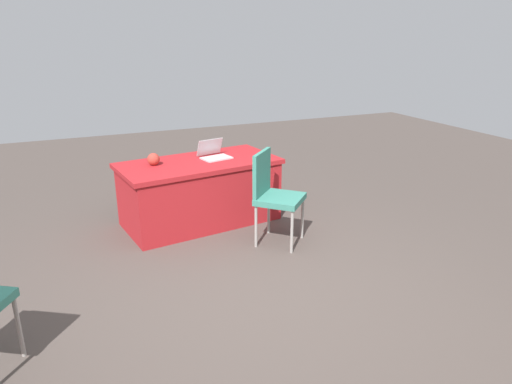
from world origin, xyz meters
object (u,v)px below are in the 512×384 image
object	(u,v)px
table_foreground	(200,192)
yarn_ball	(154,159)
scissors_red	(229,156)
laptop_silver	(214,155)
chair_aisle	(273,192)

from	to	relation	value
table_foreground	yarn_ball	distance (m)	0.65
yarn_ball	scissors_red	distance (m)	0.87
laptop_silver	yarn_ball	distance (m)	0.70
chair_aisle	yarn_ball	distance (m)	1.36
laptop_silver	yarn_ball	world-z (taller)	laptop_silver
table_foreground	laptop_silver	bearing A→B (deg)	-162.11
chair_aisle	laptop_silver	bearing A→B (deg)	-115.42
table_foreground	laptop_silver	distance (m)	0.46
yarn_ball	laptop_silver	bearing A→B (deg)	-177.50
chair_aisle	laptop_silver	world-z (taller)	chair_aisle
chair_aisle	scissors_red	size ratio (longest dim) A/B	5.35
table_foreground	scissors_red	distance (m)	0.53
laptop_silver	yarn_ball	xyz separation A→B (m)	(0.70, 0.03, 0.03)
table_foreground	chair_aisle	world-z (taller)	chair_aisle
yarn_ball	scissors_red	world-z (taller)	yarn_ball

